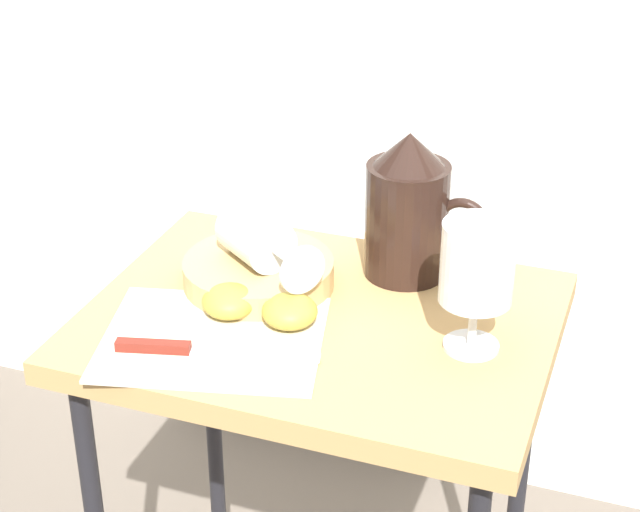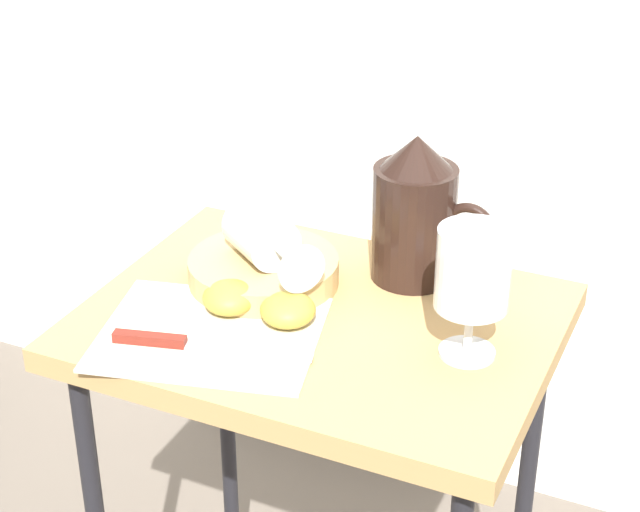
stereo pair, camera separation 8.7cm
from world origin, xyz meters
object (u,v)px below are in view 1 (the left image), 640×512
(apple_half_right, at_px, (290,311))
(wine_glass_upright, at_px, (477,270))
(table, at_px, (320,369))
(wine_glass_tipped_near, at_px, (258,238))
(pitcher, at_px, (408,218))
(basket_tray, at_px, (259,273))
(knife, at_px, (187,349))
(apple_half_left, at_px, (229,301))

(apple_half_right, bearing_deg, wine_glass_upright, 8.08)
(table, xyz_separation_m, apple_half_right, (-0.02, -0.04, 0.10))
(table, relative_size, wine_glass_tipped_near, 4.38)
(table, distance_m, wine_glass_upright, 0.26)
(pitcher, xyz_separation_m, wine_glass_tipped_near, (-0.16, -0.10, -0.01))
(wine_glass_tipped_near, xyz_separation_m, apple_half_right, (0.07, -0.08, -0.05))
(basket_tray, bearing_deg, table, -23.29)
(wine_glass_tipped_near, height_order, knife, wine_glass_tipped_near)
(apple_half_right, bearing_deg, wine_glass_tipped_near, 132.77)
(pitcher, height_order, wine_glass_upright, pitcher)
(pitcher, relative_size, knife, 0.84)
(basket_tray, relative_size, apple_half_right, 2.88)
(apple_half_right, bearing_deg, basket_tray, 132.48)
(basket_tray, distance_m, knife, 0.18)
(wine_glass_tipped_near, bearing_deg, wine_glass_upright, -9.44)
(wine_glass_tipped_near, relative_size, knife, 0.69)
(table, bearing_deg, basket_tray, 156.71)
(apple_half_left, bearing_deg, basket_tray, 88.18)
(apple_half_left, bearing_deg, wine_glass_upright, 6.51)
(apple_half_left, relative_size, apple_half_right, 1.00)
(wine_glass_upright, bearing_deg, table, 177.40)
(table, distance_m, pitcher, 0.22)
(table, relative_size, basket_tray, 3.66)
(wine_glass_upright, distance_m, apple_half_left, 0.30)
(table, xyz_separation_m, wine_glass_tipped_near, (-0.09, 0.04, 0.15))
(wine_glass_tipped_near, relative_size, apple_half_left, 2.41)
(wine_glass_tipped_near, bearing_deg, pitcher, 31.39)
(basket_tray, relative_size, wine_glass_tipped_near, 1.20)
(basket_tray, height_order, pitcher, pitcher)
(basket_tray, bearing_deg, apple_half_right, -47.52)
(wine_glass_upright, height_order, apple_half_left, wine_glass_upright)
(wine_glass_upright, relative_size, knife, 0.68)
(apple_half_left, bearing_deg, pitcher, 46.80)
(pitcher, relative_size, apple_half_right, 2.91)
(wine_glass_tipped_near, bearing_deg, apple_half_right, -47.23)
(apple_half_left, distance_m, apple_half_right, 0.08)
(basket_tray, xyz_separation_m, knife, (-0.01, -0.18, -0.01))
(apple_half_right, bearing_deg, apple_half_left, -177.88)
(apple_half_right, bearing_deg, table, 58.07)
(basket_tray, bearing_deg, knife, -94.53)
(pitcher, distance_m, apple_half_left, 0.25)
(pitcher, distance_m, knife, 0.33)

